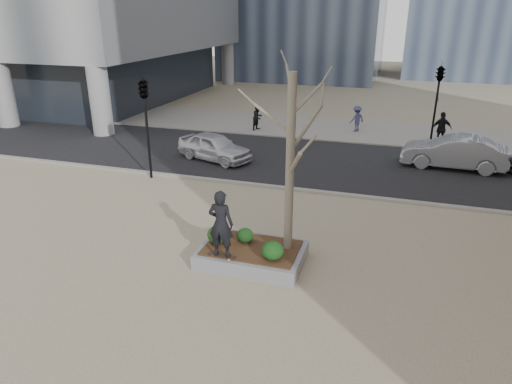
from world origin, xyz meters
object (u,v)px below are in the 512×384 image
(skateboarder, at_px, (221,224))
(police_car, at_px, (214,147))
(planter, at_px, (252,255))
(skateboard, at_px, (222,256))

(skateboarder, bearing_deg, police_car, -66.68)
(police_car, bearing_deg, planter, -132.51)
(skateboarder, bearing_deg, planter, -130.32)
(police_car, bearing_deg, skateboard, -137.59)
(planter, height_order, skateboarder, skateboarder)
(planter, height_order, skateboard, skateboard)
(planter, relative_size, skateboarder, 1.54)
(planter, relative_size, police_car, 0.77)
(skateboard, xyz_separation_m, skateboarder, (0.00, 0.00, 1.01))
(planter, bearing_deg, skateboard, -130.25)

